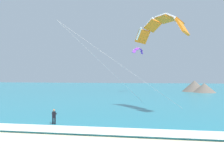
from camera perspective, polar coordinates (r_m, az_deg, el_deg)
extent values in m
cube|color=teal|center=(79.15, 1.06, -3.75)|extent=(200.00, 120.00, 0.20)
cube|color=white|center=(22.71, -20.91, -12.42)|extent=(200.00, 2.48, 0.04)
ellipsoid|color=white|center=(23.56, -14.46, -12.46)|extent=(0.83, 1.47, 0.05)
cube|color=black|center=(23.77, -14.22, -12.24)|extent=(0.17, 0.10, 0.04)
cube|color=black|center=(23.34, -14.70, -12.46)|extent=(0.17, 0.10, 0.04)
cylinder|color=black|center=(23.49, -14.70, -11.51)|extent=(0.14, 0.14, 0.84)
cylinder|color=black|center=(23.47, -14.21, -11.52)|extent=(0.14, 0.14, 0.84)
cube|color=black|center=(23.35, -14.45, -9.78)|extent=(0.38, 0.29, 0.60)
sphere|color=#9E704C|center=(23.28, -14.45, -8.72)|extent=(0.22, 0.22, 0.22)
cylinder|color=black|center=(23.52, -14.85, -9.59)|extent=(0.23, 0.51, 0.22)
cylinder|color=black|center=(23.48, -13.96, -9.61)|extent=(0.23, 0.51, 0.22)
cylinder|color=black|center=(23.71, -14.34, -9.51)|extent=(0.54, 0.19, 0.04)
cube|color=#3F3F42|center=(23.50, -14.42, -10.26)|extent=(0.14, 0.11, 0.10)
cube|color=orange|center=(27.78, 17.33, 11.41)|extent=(1.81, 2.32, 2.12)
cube|color=white|center=(27.38, 16.36, 12.30)|extent=(0.97, 1.13, 1.71)
cube|color=orange|center=(29.52, 15.63, 13.36)|extent=(2.28, 2.58, 1.66)
cube|color=white|center=(29.15, 14.69, 14.22)|extent=(1.33, 1.52, 1.11)
cube|color=orange|center=(31.22, 13.03, 13.52)|extent=(2.53, 2.58, 0.82)
cube|color=white|center=(30.86, 12.11, 14.32)|extent=(1.44, 1.67, 0.26)
cube|color=orange|center=(32.52, 10.22, 12.09)|extent=(2.48, 2.28, 1.66)
cube|color=white|center=(32.18, 9.29, 12.83)|extent=(1.28, 1.54, 1.11)
cube|color=orange|center=(33.20, 7.71, 9.50)|extent=(2.27, 1.70, 2.12)
cube|color=white|center=(32.86, 6.78, 10.19)|extent=(0.97, 1.09, 1.71)
cylinder|color=#B2B2B7|center=(24.35, 2.98, 1.87)|extent=(13.00, 5.50, 9.43)
cylinder|color=#B2B2B7|center=(27.55, -1.23, 1.63)|extent=(8.31, 11.28, 9.43)
cube|color=purple|center=(61.81, 5.63, 5.88)|extent=(1.12, 0.75, 1.14)
cube|color=white|center=(62.01, 5.37, 6.05)|extent=(0.41, 0.60, 0.90)
cube|color=purple|center=(62.43, 6.30, 6.44)|extent=(1.23, 1.12, 0.92)
cube|color=white|center=(62.63, 6.04, 6.61)|extent=(0.57, 0.87, 0.59)
cube|color=purple|center=(63.33, 6.92, 6.57)|extent=(1.24, 1.32, 0.49)
cube|color=white|center=(63.52, 6.66, 6.73)|extent=(0.63, 0.95, 0.15)
cube|color=purple|center=(64.30, 7.34, 6.25)|extent=(1.13, 1.36, 0.92)
cube|color=white|center=(64.49, 7.08, 6.41)|extent=(0.58, 0.87, 0.59)
cube|color=purple|center=(65.12, 7.48, 5.57)|extent=(0.92, 1.23, 1.14)
cube|color=white|center=(65.31, 7.22, 5.74)|extent=(0.43, 0.65, 0.90)
cone|color=#665B51|center=(68.43, 22.29, -3.19)|extent=(6.66, 6.66, 2.83)
cone|color=#665B51|center=(71.26, 20.12, -2.82)|extent=(7.70, 7.70, 3.46)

